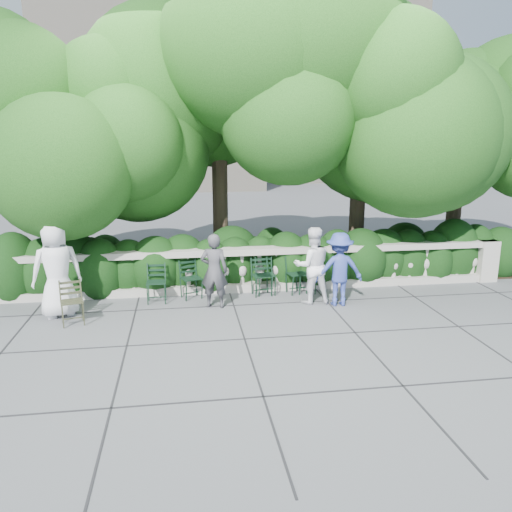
{
  "coord_description": "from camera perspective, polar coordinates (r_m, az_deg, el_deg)",
  "views": [
    {
      "loc": [
        -1.5,
        -9.03,
        3.41
      ],
      "look_at": [
        0.0,
        1.0,
        1.0
      ],
      "focal_mm": 35.0,
      "sensor_mm": 36.0,
      "label": 1
    }
  ],
  "objects": [
    {
      "name": "shrub_hedge",
      "position": [
        12.6,
        -1.35,
        -2.34
      ],
      "size": [
        15.0,
        2.6,
        1.7
      ],
      "primitive_type": null,
      "color": "black",
      "rests_on": "ground"
    },
    {
      "name": "person_casual_man",
      "position": [
        10.49,
        6.45,
        -1.07
      ],
      "size": [
        0.79,
        0.62,
        1.62
      ],
      "primitive_type": "imported",
      "rotation": [
        0.0,
        0.0,
        3.15
      ],
      "color": "white",
      "rests_on": "ground"
    },
    {
      "name": "chair_d",
      "position": [
        11.05,
        1.26,
        -4.62
      ],
      "size": [
        0.48,
        0.51,
        0.84
      ],
      "primitive_type": null,
      "rotation": [
        0.0,
        0.0,
        0.08
      ],
      "color": "black",
      "rests_on": "ground"
    },
    {
      "name": "person_woman_grey",
      "position": [
        10.18,
        -4.79,
        -1.69
      ],
      "size": [
        0.64,
        0.51,
        1.55
      ],
      "primitive_type": "imported",
      "rotation": [
        0.0,
        0.0,
        2.87
      ],
      "color": "#414046",
      "rests_on": "ground"
    },
    {
      "name": "chair_b",
      "position": [
        10.71,
        -11.27,
        -5.47
      ],
      "size": [
        0.44,
        0.48,
        0.84
      ],
      "primitive_type": null,
      "rotation": [
        0.0,
        0.0,
        -0.01
      ],
      "color": "black",
      "rests_on": "ground"
    },
    {
      "name": "chair_c",
      "position": [
        11.0,
        0.89,
        -4.7
      ],
      "size": [
        0.5,
        0.54,
        0.84
      ],
      "primitive_type": null,
      "rotation": [
        0.0,
        0.0,
        0.14
      ],
      "color": "black",
      "rests_on": "ground"
    },
    {
      "name": "chair_a",
      "position": [
        10.89,
        -7.09,
        -5.0
      ],
      "size": [
        0.58,
        0.6,
        0.84
      ],
      "primitive_type": null,
      "rotation": [
        0.0,
        0.0,
        0.34
      ],
      "color": "black",
      "rests_on": "ground"
    },
    {
      "name": "chair_f",
      "position": [
        11.19,
        4.97,
        -4.44
      ],
      "size": [
        0.54,
        0.57,
        0.84
      ],
      "primitive_type": null,
      "rotation": [
        0.0,
        0.0,
        0.23
      ],
      "color": "black",
      "rests_on": "ground"
    },
    {
      "name": "person_older_blue",
      "position": [
        10.43,
        9.48,
        -1.5
      ],
      "size": [
        1.02,
        0.63,
        1.53
      ],
      "primitive_type": "imported",
      "rotation": [
        0.0,
        0.0,
        3.08
      ],
      "color": "#314193",
      "rests_on": "ground"
    },
    {
      "name": "ground",
      "position": [
        9.77,
        0.88,
        -7.06
      ],
      "size": [
        90.0,
        90.0,
        0.0
      ],
      "primitive_type": "plane",
      "color": "#4F5157",
      "rests_on": "ground"
    },
    {
      "name": "balustrade",
      "position": [
        11.32,
        -0.6,
        -1.6
      ],
      "size": [
        12.0,
        0.44,
        1.0
      ],
      "color": "#9E998E",
      "rests_on": "ground"
    },
    {
      "name": "chair_e",
      "position": [
        11.22,
        5.87,
        -4.4
      ],
      "size": [
        0.45,
        0.49,
        0.84
      ],
      "primitive_type": null,
      "rotation": [
        0.0,
        0.0,
        -0.02
      ],
      "color": "black",
      "rests_on": "ground"
    },
    {
      "name": "chair_weathered",
      "position": [
        9.91,
        -20.05,
        -7.62
      ],
      "size": [
        0.55,
        0.58,
        0.84
      ],
      "primitive_type": null,
      "rotation": [
        0.0,
        0.0,
        0.25
      ],
      "color": "black",
      "rests_on": "ground"
    },
    {
      "name": "person_businessman",
      "position": [
        10.33,
        -21.82,
        -1.37
      ],
      "size": [
        1.09,
        0.91,
        1.91
      ],
      "primitive_type": "imported",
      "rotation": [
        0.0,
        0.0,
        3.52
      ],
      "color": "white",
      "rests_on": "ground"
    },
    {
      "name": "tree_canopy",
      "position": [
        12.43,
        1.69,
        15.9
      ],
      "size": [
        15.04,
        6.52,
        6.78
      ],
      "color": "#3F3023",
      "rests_on": "ground"
    }
  ]
}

